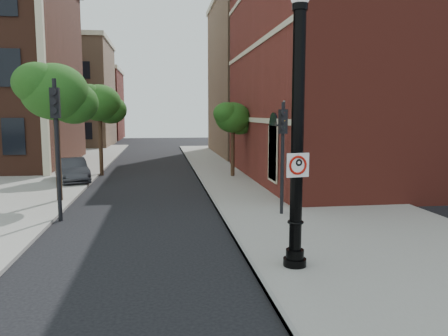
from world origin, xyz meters
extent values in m
plane|color=black|center=(0.00, 0.00, 0.00)|extent=(120.00, 120.00, 0.00)
cube|color=gray|center=(6.00, 10.00, 0.06)|extent=(8.00, 60.00, 0.12)
cube|color=gray|center=(-9.00, 18.00, 0.06)|extent=(10.00, 50.00, 0.12)
cube|color=gray|center=(2.05, 10.00, 0.07)|extent=(0.10, 60.00, 0.14)
cube|color=maroon|center=(16.00, 14.00, 6.00)|extent=(22.00, 16.00, 12.00)
cube|color=black|center=(4.96, 9.00, 2.00)|extent=(0.08, 1.40, 2.40)
cube|color=beige|center=(4.97, 14.00, 3.50)|extent=(0.06, 16.00, 0.25)
cube|color=beige|center=(4.97, 14.00, 7.50)|extent=(0.06, 16.00, 0.25)
cube|color=beige|center=(-7.00, 17.00, 7.00)|extent=(0.40, 0.40, 14.00)
cube|color=#9C7555|center=(-12.00, 44.00, 6.00)|extent=(12.00, 12.00, 12.00)
cube|color=maroon|center=(-12.00, 58.00, 5.00)|extent=(12.00, 12.00, 10.00)
cube|color=#9C7555|center=(16.00, 30.00, 7.00)|extent=(22.00, 14.00, 14.00)
cylinder|color=black|center=(3.06, -0.45, 0.15)|extent=(0.57, 0.57, 0.30)
cylinder|color=black|center=(3.06, -0.45, 0.41)|extent=(0.45, 0.45, 0.25)
cylinder|color=black|center=(3.06, -0.45, 3.25)|extent=(0.30, 0.30, 5.89)
torus|color=black|center=(3.06, -0.45, 1.22)|extent=(0.41, 0.41, 0.06)
cylinder|color=black|center=(3.06, -0.45, 6.28)|extent=(0.37, 0.37, 0.15)
cube|color=white|center=(3.03, -0.62, 2.64)|extent=(0.57, 0.11, 0.57)
cube|color=black|center=(3.03, -0.62, 2.90)|extent=(0.57, 0.09, 0.05)
cube|color=black|center=(3.03, -0.62, 2.38)|extent=(0.57, 0.09, 0.05)
cube|color=black|center=(2.77, -0.66, 2.64)|extent=(0.05, 0.01, 0.57)
cube|color=black|center=(3.29, -0.58, 2.64)|extent=(0.05, 0.01, 0.57)
torus|color=#A81006|center=(3.03, -0.62, 2.64)|extent=(0.46, 0.13, 0.46)
cube|color=#A81006|center=(3.03, -0.62, 2.64)|extent=(0.32, 0.06, 0.33)
cube|color=black|center=(2.98, -0.63, 2.64)|extent=(0.05, 0.01, 0.27)
torus|color=black|center=(3.05, -0.61, 2.70)|extent=(0.18, 0.08, 0.18)
cylinder|color=black|center=(3.03, -0.62, 2.90)|extent=(0.03, 0.02, 0.03)
imported|color=#2B2B30|center=(-5.13, 14.83, 0.68)|extent=(2.67, 4.39, 1.37)
cylinder|color=black|center=(-3.80, 5.61, 2.53)|extent=(0.15, 0.15, 5.06)
cube|color=black|center=(-3.80, 5.61, 4.22)|extent=(0.33, 0.31, 1.05)
sphere|color=#E50505|center=(-3.81, 5.44, 4.59)|extent=(0.19, 0.19, 0.19)
sphere|color=#FF8C00|center=(-3.81, 5.44, 4.27)|extent=(0.19, 0.19, 0.19)
sphere|color=#00E519|center=(-3.81, 5.44, 3.95)|extent=(0.19, 0.19, 0.19)
cylinder|color=black|center=(4.28, 5.09, 2.14)|extent=(0.12, 0.12, 4.27)
cube|color=black|center=(4.28, 5.09, 3.56)|extent=(0.31, 0.29, 0.89)
sphere|color=#E50505|center=(4.25, 4.94, 3.87)|extent=(0.16, 0.16, 0.16)
sphere|color=#FF8C00|center=(4.25, 4.94, 3.60)|extent=(0.16, 0.16, 0.16)
sphere|color=#00E519|center=(4.25, 4.94, 3.34)|extent=(0.16, 0.16, 0.16)
cylinder|color=#999999|center=(4.80, 6.76, 2.19)|extent=(0.09, 0.09, 4.37)
cylinder|color=#372516|center=(-4.54, 8.97, 2.22)|extent=(0.24, 0.24, 4.44)
ellipsoid|color=#1F4913|center=(-4.54, 8.97, 4.76)|extent=(2.79, 2.79, 2.37)
ellipsoid|color=#1F4913|center=(-3.91, 9.48, 4.31)|extent=(2.16, 2.16, 1.83)
ellipsoid|color=#1F4913|center=(-5.11, 8.59, 5.08)|extent=(2.03, 2.03, 1.73)
cylinder|color=#372516|center=(-3.85, 17.42, 2.10)|extent=(0.24, 0.24, 4.20)
ellipsoid|color=#1F4913|center=(-3.85, 17.42, 4.50)|extent=(2.64, 2.64, 2.25)
ellipsoid|color=#1F4913|center=(-3.25, 17.90, 4.08)|extent=(2.04, 2.04, 1.74)
ellipsoid|color=#1F4913|center=(-4.39, 17.06, 4.80)|extent=(1.92, 1.92, 1.63)
cylinder|color=#372516|center=(4.10, 15.22, 1.69)|extent=(0.24, 0.24, 3.37)
ellipsoid|color=#1F4913|center=(4.10, 15.22, 3.61)|extent=(2.12, 2.12, 1.80)
ellipsoid|color=#1F4913|center=(4.58, 15.61, 3.28)|extent=(1.64, 1.64, 1.39)
ellipsoid|color=#1F4913|center=(3.67, 14.93, 3.85)|extent=(1.54, 1.54, 1.31)
camera|label=1|loc=(-0.17, -10.48, 3.85)|focal=35.00mm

